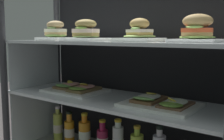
{
  "coord_description": "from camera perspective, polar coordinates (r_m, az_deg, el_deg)",
  "views": [
    {
      "loc": [
        0.85,
        -1.16,
        0.72
      ],
      "look_at": [
        0.0,
        0.0,
        0.54
      ],
      "focal_mm": 44.77,
      "sensor_mm": 36.0,
      "label": 1
    }
  ],
  "objects": [
    {
      "name": "shelf_upper_glass",
      "position": [
        1.43,
        0.0,
        5.62
      ],
      "size": [
        1.26,
        0.41,
        0.02
      ],
      "primitive_type": "cube",
      "color": "silver",
      "rests_on": "riser_upper_tier"
    },
    {
      "name": "riser_upper_tier",
      "position": [
        1.45,
        0.0,
        -0.3
      ],
      "size": [
        1.24,
        0.39,
        0.28
      ],
      "color": "silver",
      "rests_on": "shelf_lower_glass"
    },
    {
      "name": "open_sandwich_tray_far_right",
      "position": [
        1.32,
        9.77,
        -6.6
      ],
      "size": [
        0.34,
        0.26,
        0.05
      ],
      "color": "white",
      "rests_on": "shelf_lower_glass"
    },
    {
      "name": "shelf_lower_glass",
      "position": [
        1.47,
        0.0,
        -6.07
      ],
      "size": [
        1.26,
        0.41,
        0.02
      ],
      "primitive_type": "cube",
      "color": "silver",
      "rests_on": "riser_lower_tier"
    },
    {
      "name": "plated_roll_sandwich_mid_right",
      "position": [
        1.38,
        5.59,
        7.46
      ],
      "size": [
        0.2,
        0.2,
        0.11
      ],
      "color": "white",
      "rests_on": "shelf_upper_glass"
    },
    {
      "name": "plated_roll_sandwich_center",
      "position": [
        1.48,
        -5.4,
        7.53
      ],
      "size": [
        0.2,
        0.2,
        0.11
      ],
      "color": "white",
      "rests_on": "shelf_upper_glass"
    },
    {
      "name": "juice_bottle_near_post",
      "position": [
        1.75,
        -5.61,
        -12.85
      ],
      "size": [
        0.07,
        0.07,
        0.22
      ],
      "color": "orange",
      "rests_on": "case_base_deck"
    },
    {
      "name": "riser_lower_tier",
      "position": [
        1.52,
        0.0,
        -12.66
      ],
      "size": [
        1.24,
        0.39,
        0.34
      ],
      "color": "silver",
      "rests_on": "case_base_deck"
    },
    {
      "name": "juice_bottle_back_right",
      "position": [
        1.91,
        -10.98,
        -11.19
      ],
      "size": [
        0.06,
        0.06,
        0.22
      ],
      "color": "#BECA4D",
      "rests_on": "case_base_deck"
    },
    {
      "name": "plated_roll_sandwich_mid_left",
      "position": [
        1.27,
        17.01,
        7.51
      ],
      "size": [
        0.2,
        0.2,
        0.12
      ],
      "color": "white",
      "rests_on": "shelf_upper_glass"
    },
    {
      "name": "juice_bottle_front_second",
      "position": [
        1.83,
        -8.69,
        -12.24
      ],
      "size": [
        0.06,
        0.06,
        0.21
      ],
      "color": "orange",
      "rests_on": "case_base_deck"
    },
    {
      "name": "juice_bottle_back_center",
      "position": [
        1.67,
        -1.96,
        -14.18
      ],
      "size": [
        0.07,
        0.07,
        0.2
      ],
      "color": "#A2254B",
      "rests_on": "case_base_deck"
    },
    {
      "name": "plated_roll_sandwich_near_right_corner",
      "position": [
        1.72,
        -11.41,
        7.4
      ],
      "size": [
        0.17,
        0.17,
        0.12
      ],
      "color": "white",
      "rests_on": "shelf_upper_glass"
    },
    {
      "name": "open_sandwich_tray_left_of_center",
      "position": [
        1.65,
        -7.47,
        -3.76
      ],
      "size": [
        0.34,
        0.26,
        0.06
      ],
      "color": "white",
      "rests_on": "shelf_lower_glass"
    },
    {
      "name": "case_frame",
      "position": [
        1.54,
        2.44,
        0.08
      ],
      "size": [
        1.32,
        0.47,
        0.98
      ],
      "color": "#333338",
      "rests_on": "ground"
    }
  ]
}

